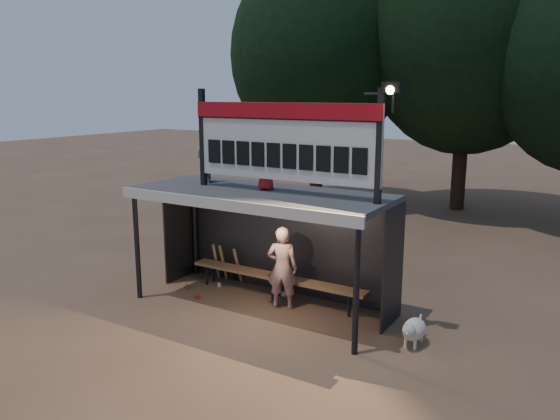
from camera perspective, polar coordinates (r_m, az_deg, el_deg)
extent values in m
plane|color=brown|center=(10.97, -2.01, -10.01)|extent=(80.00, 80.00, 0.00)
imported|color=silver|center=(10.62, 0.24, -6.05)|extent=(0.69, 0.57, 1.64)
imported|color=gray|center=(11.43, -7.72, 5.39)|extent=(0.49, 0.39, 0.99)
imported|color=#AD1D1A|center=(10.37, -1.44, 4.47)|extent=(0.43, 0.28, 0.87)
cube|color=#3B3B3E|center=(10.34, -2.10, 1.67)|extent=(5.00, 2.00, 0.12)
cube|color=silver|center=(9.53, -5.47, 0.48)|extent=(5.10, 0.06, 0.20)
cylinder|color=black|center=(11.43, -14.71, -3.67)|extent=(0.10, 0.10, 2.20)
cylinder|color=black|center=(8.77, 7.98, -8.22)|extent=(0.10, 0.10, 2.20)
cylinder|color=black|center=(12.70, -8.89, -1.85)|extent=(0.10, 0.10, 2.20)
cylinder|color=black|center=(10.37, 11.96, -5.16)|extent=(0.10, 0.10, 2.20)
cube|color=black|center=(11.43, 0.71, -3.28)|extent=(5.00, 0.04, 2.20)
cube|color=black|center=(12.47, -10.43, -2.16)|extent=(0.04, 1.00, 2.20)
cube|color=black|center=(9.98, 11.73, -5.84)|extent=(0.04, 1.00, 2.20)
cylinder|color=black|center=(11.19, 0.72, 1.91)|extent=(5.00, 0.06, 0.06)
cube|color=black|center=(11.00, -8.08, 7.50)|extent=(0.10, 0.10, 1.90)
cube|color=black|center=(9.13, 10.35, 6.50)|extent=(0.10, 0.10, 1.90)
cube|color=silver|center=(9.94, 0.28, 7.14)|extent=(3.80, 0.08, 1.40)
cube|color=#A30B15|center=(9.86, 0.13, 10.36)|extent=(3.80, 0.04, 0.28)
cube|color=black|center=(9.86, 0.12, 9.49)|extent=(3.80, 0.02, 0.03)
cube|color=black|center=(10.79, -6.88, 6.11)|extent=(0.27, 0.03, 0.45)
cube|color=black|center=(10.58, -5.42, 6.03)|extent=(0.27, 0.03, 0.45)
cube|color=black|center=(10.38, -3.91, 5.94)|extent=(0.27, 0.03, 0.45)
cube|color=black|center=(10.19, -2.34, 5.84)|extent=(0.27, 0.03, 0.45)
cube|color=black|center=(10.01, -0.70, 5.74)|extent=(0.27, 0.03, 0.45)
cube|color=black|center=(9.83, 0.98, 5.62)|extent=(0.27, 0.03, 0.45)
cube|color=black|center=(9.67, 2.73, 5.50)|extent=(0.27, 0.03, 0.45)
cube|color=black|center=(9.51, 4.54, 5.36)|extent=(0.27, 0.03, 0.45)
cube|color=black|center=(9.36, 6.40, 5.22)|extent=(0.27, 0.03, 0.45)
cube|color=black|center=(9.23, 8.32, 5.07)|extent=(0.27, 0.03, 0.45)
cylinder|color=black|center=(9.11, 10.26, 11.85)|extent=(0.50, 0.04, 0.04)
cylinder|color=black|center=(9.02, 11.73, 10.84)|extent=(0.04, 0.04, 0.30)
cube|color=black|center=(8.97, 11.69, 12.44)|extent=(0.30, 0.22, 0.18)
sphere|color=#FFD88C|center=(8.89, 11.48, 12.19)|extent=(0.14, 0.14, 0.14)
cube|color=#926945|center=(11.25, -0.48, -6.99)|extent=(4.00, 0.35, 0.06)
cylinder|color=black|center=(12.17, -7.65, -6.73)|extent=(0.05, 0.05, 0.45)
cylinder|color=black|center=(12.34, -6.95, -6.43)|extent=(0.05, 0.05, 0.45)
cylinder|color=black|center=(11.23, -0.80, -8.25)|extent=(0.05, 0.05, 0.45)
cylinder|color=black|center=(11.42, -0.16, -7.89)|extent=(0.05, 0.05, 0.45)
cylinder|color=black|center=(10.49, 7.22, -9.86)|extent=(0.05, 0.05, 0.45)
cylinder|color=black|center=(10.69, 7.75, -9.44)|extent=(0.05, 0.05, 0.45)
cylinder|color=#302315|center=(20.95, 3.84, 5.89)|extent=(0.50, 0.50, 3.74)
ellipsoid|color=black|center=(20.88, 3.98, 15.91)|extent=(6.46, 6.46, 7.48)
cylinder|color=#321F16|center=(20.61, 18.32, 5.82)|extent=(0.50, 0.50, 4.18)
ellipsoid|color=black|center=(20.61, 19.11, 17.16)|extent=(7.22, 7.22, 8.36)
ellipsoid|color=silver|center=(9.59, 13.84, -12.01)|extent=(0.36, 0.58, 0.36)
sphere|color=beige|center=(9.31, 13.34, -12.14)|extent=(0.22, 0.22, 0.22)
cone|color=beige|center=(9.23, 13.13, -12.49)|extent=(0.10, 0.10, 0.10)
cone|color=beige|center=(9.26, 13.03, -11.57)|extent=(0.06, 0.06, 0.07)
cone|color=beige|center=(9.23, 13.63, -11.68)|extent=(0.06, 0.06, 0.07)
cylinder|color=silver|center=(9.53, 12.98, -13.32)|extent=(0.05, 0.05, 0.18)
cylinder|color=beige|center=(9.48, 13.92, -13.49)|extent=(0.05, 0.05, 0.18)
cylinder|color=beige|center=(9.84, 13.66, -12.51)|extent=(0.05, 0.05, 0.18)
cylinder|color=beige|center=(9.80, 14.57, -12.66)|extent=(0.05, 0.05, 0.18)
cylinder|color=beige|center=(9.82, 14.41, -10.99)|extent=(0.04, 0.16, 0.14)
cylinder|color=#A0754A|center=(12.42, -6.69, -5.32)|extent=(0.08, 0.27, 0.84)
cylinder|color=olive|center=(12.30, -5.95, -5.47)|extent=(0.08, 0.30, 0.83)
cylinder|color=black|center=(12.18, -5.20, -5.62)|extent=(0.09, 0.33, 0.83)
cylinder|color=#9C6E48|center=(12.07, -4.43, -5.78)|extent=(0.08, 0.35, 0.82)
cube|color=red|center=(11.45, -8.62, -8.96)|extent=(0.12, 0.10, 0.08)
cylinder|color=#B1B1B6|center=(10.77, 7.84, -10.37)|extent=(0.09, 0.13, 0.07)
cube|color=beige|center=(11.48, 0.41, -8.76)|extent=(0.10, 0.07, 0.08)
cylinder|color=#A42E1C|center=(12.07, -9.64, -7.90)|extent=(0.14, 0.12, 0.07)
cube|color=#A9A9AE|center=(12.08, -6.40, -7.76)|extent=(0.12, 0.12, 0.08)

